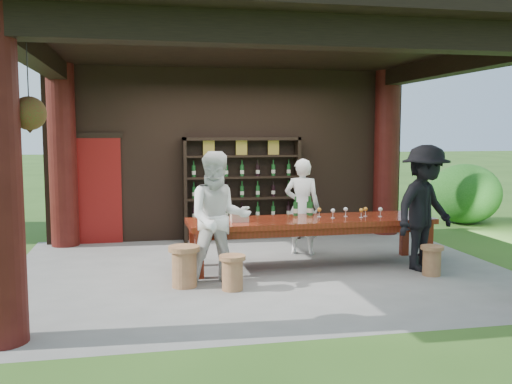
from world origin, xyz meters
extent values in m
plane|color=#2D5119|center=(0.00, 0.00, 0.00)|extent=(90.00, 90.00, 0.00)
cube|color=slate|center=(0.00, 0.00, -0.05)|extent=(7.40, 5.90, 0.10)
cube|color=black|center=(0.00, 2.75, 1.65)|extent=(7.00, 0.18, 3.30)
cube|color=maroon|center=(-2.60, 2.65, 1.00)|extent=(0.95, 0.06, 2.00)
cylinder|color=#380C0A|center=(-3.15, 2.55, 1.65)|extent=(0.50, 0.50, 3.30)
cylinder|color=#380C0A|center=(3.15, 2.55, 1.65)|extent=(0.50, 0.50, 3.30)
cube|color=black|center=(0.00, -2.40, 3.15)|extent=(6.70, 0.35, 0.35)
cube|color=black|center=(-3.15, 0.00, 3.15)|extent=(0.30, 5.20, 0.30)
cube|color=black|center=(3.15, 0.00, 3.15)|extent=(0.30, 5.20, 0.30)
cube|color=black|center=(0.00, 0.00, 3.40)|extent=(7.50, 6.00, 0.20)
cylinder|color=black|center=(-2.85, -2.20, 2.62)|extent=(0.01, 0.01, 0.75)
cone|color=black|center=(-2.85, -2.20, 2.17)|extent=(0.32, 0.32, 0.18)
sphere|color=#1E5919|center=(-2.85, -2.20, 2.28)|extent=(0.34, 0.34, 0.34)
cube|color=#62200E|center=(0.81, 0.12, 0.71)|extent=(3.84, 1.05, 0.08)
cube|color=#62200E|center=(0.81, 0.12, 0.61)|extent=(3.64, 0.89, 0.12)
cube|color=#62200E|center=(-0.97, -0.31, 0.34)|extent=(0.12, 0.12, 0.67)
cube|color=#62200E|center=(2.61, -0.25, 0.34)|extent=(0.12, 0.12, 0.67)
cube|color=#62200E|center=(-0.98, 0.48, 0.34)|extent=(0.12, 0.12, 0.67)
cube|color=#62200E|center=(2.60, 0.54, 0.34)|extent=(0.12, 0.12, 0.67)
cylinder|color=brown|center=(-0.60, -0.99, 0.21)|extent=(0.28, 0.28, 0.41)
cylinder|color=brown|center=(-0.60, -0.99, 0.44)|extent=(0.36, 0.36, 0.06)
cylinder|color=brown|center=(2.37, -0.81, 0.19)|extent=(0.26, 0.26, 0.38)
cylinder|color=brown|center=(2.37, -0.81, 0.41)|extent=(0.33, 0.33, 0.05)
cylinder|color=brown|center=(-1.22, -0.71, 0.25)|extent=(0.34, 0.34, 0.49)
cylinder|color=brown|center=(-1.22, -0.71, 0.53)|extent=(0.43, 0.43, 0.07)
imported|color=white|center=(0.92, 0.97, 0.82)|extent=(0.70, 0.59, 1.64)
imported|color=white|center=(-0.74, -0.67, 0.92)|extent=(0.90, 0.70, 1.83)
imported|color=black|center=(2.43, -0.46, 0.95)|extent=(1.41, 1.20, 1.90)
cube|color=#BF6672|center=(-0.33, 0.01, 0.82)|extent=(0.26, 0.18, 0.14)
ellipsoid|color=#194C14|center=(5.45, 3.36, 0.58)|extent=(1.60, 1.60, 1.36)
camera|label=1|loc=(-1.77, -8.29, 2.11)|focal=40.00mm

